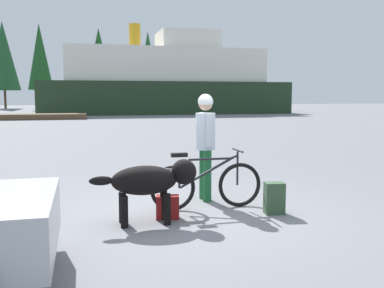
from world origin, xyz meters
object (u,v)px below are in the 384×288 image
object	(u,v)px
dog	(151,181)
ferry_boat	(165,83)
person_cyclist	(205,136)
backpack	(274,198)
handbag_pannier	(168,207)
bicycle	(206,185)

from	to	relation	value
dog	ferry_boat	distance (m)	38.36
person_cyclist	backpack	bearing A→B (deg)	-54.94
handbag_pannier	ferry_boat	world-z (taller)	ferry_boat
ferry_boat	backpack	bearing A→B (deg)	-98.31
bicycle	dog	world-z (taller)	bicycle
backpack	ferry_boat	distance (m)	38.05
backpack	dog	bearing A→B (deg)	-178.99
dog	ferry_boat	xyz separation A→B (m)	(7.30, 37.58, 2.45)
bicycle	person_cyclist	bearing A→B (deg)	74.98
bicycle	ferry_boat	distance (m)	37.68
person_cyclist	backpack	distance (m)	1.53
backpack	ferry_boat	bearing A→B (deg)	81.69
bicycle	person_cyclist	world-z (taller)	person_cyclist
handbag_pannier	ferry_boat	bearing A→B (deg)	79.34
backpack	ferry_boat	xyz separation A→B (m)	(5.48, 37.55, 2.80)
handbag_pannier	dog	bearing A→B (deg)	-147.06
person_cyclist	dog	xyz separation A→B (m)	(-1.07, -1.09, -0.47)
person_cyclist	dog	size ratio (longest dim) A/B	1.21
handbag_pannier	person_cyclist	bearing A→B (deg)	48.66
backpack	handbag_pannier	distance (m)	1.57
bicycle	ferry_boat	xyz separation A→B (m)	(6.38, 37.04, 2.66)
backpack	ferry_boat	size ratio (longest dim) A/B	0.02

